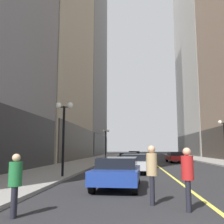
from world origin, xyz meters
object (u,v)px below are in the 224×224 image
Objects in this scene: pedestrian_in_green_parka at (15,180)px; street_lamp_left_near at (64,122)px; car_blue at (118,171)px; pedestrian_in_red_jacket at (188,174)px; car_maroon at (128,159)px; street_lamp_right_mid at (224,132)px; car_red at (175,157)px; car_green at (134,155)px; car_silver at (134,163)px; street_lamp_left_far at (106,138)px; pedestrian_in_tan_trench at (152,170)px.

pedestrian_in_green_parka is 0.36× the size of street_lamp_left_near.
pedestrian_in_red_jacket reaches higher than car_blue.
pedestrian_in_green_parka reaches higher than car_blue.
car_maroon is 2.42× the size of pedestrian_in_red_jacket.
car_maroon is 19.72m from pedestrian_in_green_parka.
car_red is at bearing 118.48° from street_lamp_right_mid.
pedestrian_in_green_parka is (-3.02, -33.98, 0.20)m from car_green.
car_silver is 18.88m from street_lamp_left_far.
pedestrian_in_green_parka is (-2.29, -5.13, 0.20)m from car_blue.
street_lamp_left_far is at bearing 90.00° from street_lamp_left_near.
street_lamp_left_far reaches higher than pedestrian_in_green_parka.
street_lamp_right_mid is at bearing 38.71° from car_silver.
pedestrian_in_tan_trench is at bearing -86.95° from car_silver.
pedestrian_in_green_parka is at bearing -97.09° from car_maroon.
car_maroon is 8.51m from car_red.
street_lamp_left_near reaches higher than car_maroon.
car_red is at bearing 81.96° from pedestrian_in_red_jacket.
street_lamp_left_near is (-5.59, 7.18, 2.24)m from pedestrian_in_red_jacket.
pedestrian_in_red_jacket is 30.02m from street_lamp_left_far.
street_lamp_left_far reaches higher than car_red.
street_lamp_left_near reaches higher than car_red.
pedestrian_in_green_parka is at bearing -153.41° from pedestrian_in_tan_trench.
pedestrian_in_tan_trench reaches higher than pedestrian_in_red_jacket.
pedestrian_in_green_parka is 8.61m from street_lamp_left_near.
car_blue is 21.61m from car_red.
street_lamp_left_near reaches higher than car_green.
street_lamp_right_mid is at bearing -41.38° from street_lamp_left_far.
street_lamp_right_mid is at bearing 40.55° from street_lamp_left_near.
car_blue is 5.21m from street_lamp_left_near.
street_lamp_right_mid is at bearing -59.53° from car_green.
street_lamp_right_mid is (7.21, 18.14, 2.24)m from pedestrian_in_red_jacket.
pedestrian_in_green_parka is (-2.43, -19.57, 0.20)m from car_maroon.
car_maroon is at bearing -131.22° from car_red.
pedestrian_in_red_jacket is at bearing -98.04° from car_red.
pedestrian_in_red_jacket is at bearing -87.39° from car_green.
car_red is 9.46m from car_green.
car_silver is at bearing -141.29° from street_lamp_right_mid.
pedestrian_in_green_parka is (-4.52, -1.03, -0.10)m from pedestrian_in_red_jacket.
car_blue is at bearing 65.98° from pedestrian_in_green_parka.
car_blue is 14.43m from car_maroon.
street_lamp_left_near reaches higher than pedestrian_in_red_jacket.
car_silver is at bearing -77.35° from street_lamp_left_far.
pedestrian_in_tan_trench is 19.31m from street_lamp_right_mid.
car_blue is 2.46× the size of pedestrian_in_red_jacket.
street_lamp_left_near is at bearing -99.01° from car_green.
pedestrian_in_tan_trench is at bearing 140.96° from pedestrian_in_red_jacket.
car_silver is 11.26m from pedestrian_in_red_jacket.
street_lamp_left_far is (-4.10, 18.25, 2.54)m from car_silver.
street_lamp_right_mid reaches higher than car_green.
street_lamp_left_near is (-4.09, -25.77, 2.54)m from car_green.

